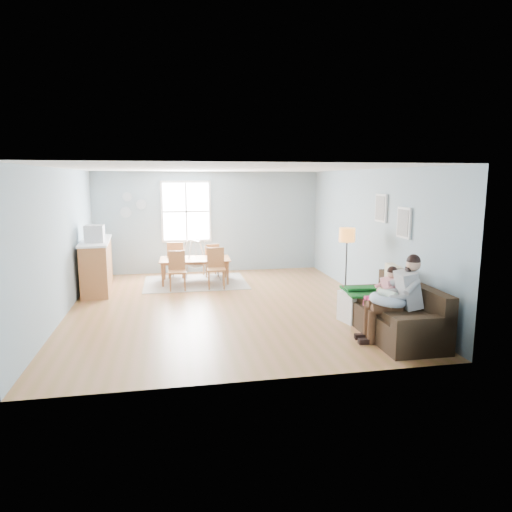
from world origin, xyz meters
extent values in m
cube|color=#A06F38|center=(0.00, 0.00, -0.04)|extent=(8.40, 9.40, 0.08)
cube|color=white|center=(0.00, 0.00, 3.00)|extent=(8.40, 9.40, 0.60)
cube|color=#90ABBD|center=(0.00, 4.66, 1.35)|extent=(8.40, 0.08, 3.90)
cube|color=#90ABBD|center=(0.00, -4.66, 1.35)|extent=(8.40, 0.08, 3.90)
cube|color=#90ABBD|center=(4.16, 0.00, 1.35)|extent=(0.08, 9.40, 3.90)
cube|color=silver|center=(-0.60, 3.47, 1.65)|extent=(1.32, 0.06, 1.62)
cube|color=white|center=(-0.60, 3.44, 1.65)|extent=(1.20, 0.02, 1.50)
cube|color=silver|center=(-0.60, 3.43, 1.65)|extent=(1.20, 0.03, 0.04)
cube|color=silver|center=(-0.60, 3.43, 1.65)|extent=(0.04, 0.03, 1.50)
cube|color=silver|center=(2.97, -1.50, 1.75)|extent=(0.04, 0.44, 0.54)
cube|color=slate|center=(2.94, -1.50, 1.75)|extent=(0.01, 0.36, 0.46)
cube|color=silver|center=(2.97, -0.60, 1.95)|extent=(0.04, 0.44, 0.54)
cube|color=slate|center=(2.94, -0.60, 1.95)|extent=(0.01, 0.36, 0.46)
cylinder|color=#A7B9C9|center=(-2.10, 3.47, 2.05)|extent=(0.24, 0.02, 0.24)
cylinder|color=#A7B9C9|center=(-1.75, 3.47, 1.85)|extent=(0.26, 0.02, 0.26)
cylinder|color=#A7B9C9|center=(-2.15, 3.47, 1.65)|extent=(0.28, 0.02, 0.28)
cube|color=black|center=(2.45, -2.20, 0.21)|extent=(0.94, 2.14, 0.43)
cube|color=black|center=(2.81, -2.20, 0.64)|extent=(0.23, 2.13, 0.44)
cube|color=black|center=(2.44, -3.16, 0.51)|extent=(0.92, 0.22, 0.16)
cube|color=black|center=(2.46, -1.24, 0.51)|extent=(0.92, 0.22, 0.16)
cube|color=#135317|center=(2.44, -1.49, 0.55)|extent=(1.06, 0.92, 0.04)
cube|color=beige|center=(2.74, -1.65, 0.78)|extent=(0.20, 0.52, 0.51)
cube|color=#97979A|center=(2.53, -2.52, 0.83)|extent=(0.41, 0.48, 0.60)
sphere|color=tan|center=(2.59, -2.53, 1.22)|extent=(0.22, 0.22, 0.22)
sphere|color=black|center=(2.59, -2.53, 1.27)|extent=(0.21, 0.21, 0.21)
cylinder|color=#382414|center=(2.16, -2.58, 0.55)|extent=(0.48, 0.22, 0.16)
cylinder|color=#382414|center=(2.19, -2.37, 0.55)|extent=(0.48, 0.22, 0.16)
cylinder|color=#382414|center=(1.95, -2.55, 0.26)|extent=(0.13, 0.13, 0.53)
cylinder|color=#382414|center=(1.98, -2.34, 0.26)|extent=(0.13, 0.13, 0.53)
cube|color=black|center=(1.87, -2.54, 0.04)|extent=(0.25, 0.13, 0.08)
cube|color=black|center=(1.90, -2.32, 0.04)|extent=(0.25, 0.13, 0.08)
torus|color=#AABED4|center=(2.21, -2.50, 0.67)|extent=(0.62, 0.61, 0.23)
cylinder|color=silver|center=(2.21, -2.50, 0.75)|extent=(0.24, 0.34, 0.13)
sphere|color=tan|center=(2.17, -2.33, 0.77)|extent=(0.11, 0.11, 0.11)
cube|color=white|center=(2.51, -1.99, 0.71)|extent=(0.24, 0.28, 0.38)
sphere|color=tan|center=(2.54, -1.99, 0.97)|extent=(0.18, 0.18, 0.18)
sphere|color=black|center=(2.54, -1.99, 1.00)|extent=(0.17, 0.17, 0.17)
cylinder|color=#FA3D88|center=(2.26, -2.07, 0.55)|extent=(0.31, 0.10, 0.09)
cylinder|color=#FA3D88|center=(2.25, -1.93, 0.55)|extent=(0.31, 0.10, 0.09)
cylinder|color=#FA3D88|center=(2.12, -2.08, 0.37)|extent=(0.08, 0.08, 0.31)
cylinder|color=#FA3D88|center=(2.11, -1.93, 0.37)|extent=(0.08, 0.08, 0.31)
cylinder|color=black|center=(2.42, -0.30, 0.01)|extent=(0.27, 0.27, 0.03)
cylinder|color=black|center=(2.42, -0.30, 0.68)|extent=(0.03, 0.03, 1.36)
cylinder|color=orange|center=(2.42, -0.30, 1.41)|extent=(0.31, 0.31, 0.27)
cube|color=white|center=(2.16, -1.43, 0.27)|extent=(0.58, 0.54, 0.54)
cube|color=black|center=(1.95, -1.48, 0.27)|extent=(0.12, 0.36, 0.43)
cube|color=#A09992|center=(-0.46, 2.17, 0.01)|extent=(2.46, 1.87, 0.01)
imported|color=brown|center=(-0.46, 2.17, 0.30)|extent=(1.73, 1.02, 0.59)
cube|color=brown|center=(-0.91, 1.48, 0.43)|extent=(0.40, 0.40, 0.04)
cube|color=brown|center=(-0.91, 1.66, 0.66)|extent=(0.38, 0.04, 0.44)
cylinder|color=brown|center=(-1.07, 1.32, 0.21)|extent=(0.04, 0.04, 0.43)
cylinder|color=brown|center=(-0.75, 1.32, 0.21)|extent=(0.04, 0.04, 0.43)
cylinder|color=brown|center=(-1.07, 1.65, 0.21)|extent=(0.04, 0.04, 0.43)
cylinder|color=brown|center=(-0.75, 1.65, 0.21)|extent=(0.04, 0.04, 0.43)
cube|color=brown|center=(-0.02, 1.48, 0.45)|extent=(0.44, 0.44, 0.04)
cube|color=brown|center=(-0.01, 1.67, 0.70)|extent=(0.40, 0.06, 0.46)
cylinder|color=brown|center=(-0.20, 1.32, 0.23)|extent=(0.04, 0.04, 0.45)
cylinder|color=brown|center=(0.14, 1.30, 0.23)|extent=(0.04, 0.04, 0.45)
cylinder|color=brown|center=(-0.18, 1.66, 0.23)|extent=(0.04, 0.04, 0.45)
cylinder|color=brown|center=(0.16, 1.64, 0.23)|extent=(0.04, 0.04, 0.45)
cube|color=brown|center=(-0.91, 2.86, 0.45)|extent=(0.47, 0.47, 0.04)
cube|color=brown|center=(-0.93, 2.67, 0.71)|extent=(0.41, 0.08, 0.46)
cylinder|color=brown|center=(-0.72, 3.01, 0.23)|extent=(0.04, 0.04, 0.45)
cylinder|color=brown|center=(-1.06, 3.05, 0.23)|extent=(0.04, 0.04, 0.45)
cylinder|color=brown|center=(-0.75, 2.67, 0.23)|extent=(0.04, 0.04, 0.45)
cylinder|color=brown|center=(-1.09, 2.71, 0.23)|extent=(0.04, 0.04, 0.45)
cube|color=brown|center=(-0.02, 2.86, 0.42)|extent=(0.44, 0.44, 0.04)
cube|color=brown|center=(0.00, 2.68, 0.65)|extent=(0.37, 0.09, 0.43)
cylinder|color=brown|center=(0.11, 3.04, 0.21)|extent=(0.04, 0.04, 0.42)
cylinder|color=brown|center=(-0.20, 2.99, 0.21)|extent=(0.04, 0.04, 0.42)
cylinder|color=brown|center=(0.16, 2.72, 0.21)|extent=(0.04, 0.04, 0.42)
cylinder|color=brown|center=(-0.16, 2.68, 0.21)|extent=(0.04, 0.04, 0.42)
cube|color=brown|center=(-2.70, 1.90, 0.56)|extent=(0.69, 2.04, 1.11)
cube|color=white|center=(-2.70, 1.90, 1.13)|extent=(0.74, 2.09, 0.04)
cube|color=#B4B4B9|center=(-2.65, 1.51, 1.33)|extent=(0.40, 0.38, 0.37)
cube|color=black|center=(-2.84, 1.51, 1.33)|extent=(0.02, 0.31, 0.26)
cylinder|color=#B4B4B9|center=(-0.42, 2.52, 0.98)|extent=(0.19, 0.55, 0.04)
ellipsoid|color=white|center=(-0.42, 2.52, 0.42)|extent=(0.40, 0.40, 0.25)
cylinder|color=#B4B4B9|center=(-0.42, 2.52, 0.70)|extent=(0.01, 0.01, 0.45)
cylinder|color=#B4B4B9|center=(-0.63, 2.13, 0.50)|extent=(0.25, 0.44, 0.98)
cylinder|color=#B4B4B9|center=(-0.03, 2.31, 0.50)|extent=(0.42, 0.26, 0.98)
cylinder|color=#B4B4B9|center=(-0.81, 2.73, 0.50)|extent=(0.42, 0.26, 0.98)
cylinder|color=#B4B4B9|center=(-0.21, 2.91, 0.50)|extent=(0.25, 0.44, 0.98)
camera|label=1|loc=(-1.05, -8.79, 2.50)|focal=32.00mm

